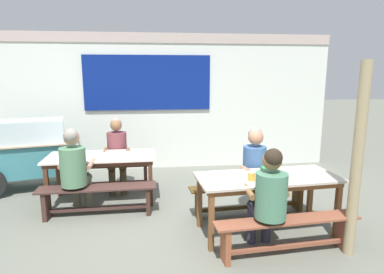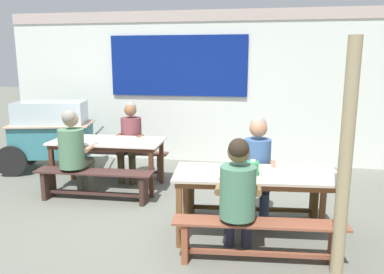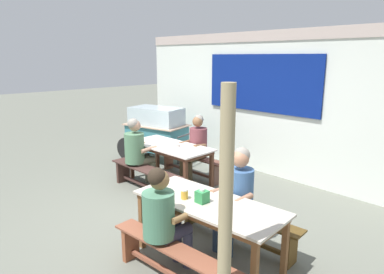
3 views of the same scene
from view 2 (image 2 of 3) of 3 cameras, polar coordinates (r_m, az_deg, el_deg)
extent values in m
plane|color=#64675B|center=(4.92, -5.58, -11.65)|extent=(40.00, 40.00, 0.00)
cube|color=silver|center=(7.24, 0.16, 6.55)|extent=(7.16, 0.12, 2.60)
cube|color=navy|center=(7.18, -2.13, 10.58)|extent=(2.57, 0.03, 1.11)
cube|color=#BAA79E|center=(7.27, 0.19, 17.62)|extent=(7.16, 0.20, 0.20)
cube|color=silver|center=(5.86, -12.49, -0.60)|extent=(1.68, 0.81, 0.03)
cube|color=#4E2E1E|center=(5.87, -12.47, -1.02)|extent=(1.59, 0.75, 0.06)
cube|color=#4E2E1E|center=(6.03, -4.57, -3.92)|extent=(0.06, 0.06, 0.65)
cube|color=#4E2E1E|center=(5.44, -6.10, -5.69)|extent=(0.06, 0.06, 0.65)
cube|color=#4E2E1E|center=(6.53, -17.48, -3.23)|extent=(0.06, 0.06, 0.65)
cube|color=#4E2E1E|center=(5.98, -20.14, -4.75)|extent=(0.06, 0.06, 0.65)
cube|color=beige|center=(4.16, 9.57, -5.46)|extent=(1.81, 0.87, 0.03)
cube|color=brown|center=(4.18, 9.55, -6.04)|extent=(1.72, 0.81, 0.06)
cube|color=brown|center=(4.70, 18.98, -9.09)|extent=(0.06, 0.06, 0.65)
cube|color=brown|center=(4.16, 20.94, -12.00)|extent=(0.06, 0.06, 0.65)
cube|color=brown|center=(4.59, -0.96, -8.93)|extent=(0.06, 0.06, 0.65)
cube|color=brown|center=(4.03, -1.93, -11.94)|extent=(0.06, 0.06, 0.65)
cube|color=brown|center=(6.44, -10.60, -2.27)|extent=(1.58, 0.29, 0.02)
cube|color=brown|center=(6.31, -4.76, -4.41)|extent=(0.07, 0.21, 0.40)
cube|color=brown|center=(6.74, -15.93, -3.79)|extent=(0.07, 0.21, 0.40)
cube|color=brown|center=(6.52, -10.50, -4.96)|extent=(1.30, 0.08, 0.04)
cube|color=#422A25|center=(5.43, -14.44, -5.05)|extent=(1.65, 0.36, 0.02)
cube|color=#3C261E|center=(5.27, -7.21, -7.72)|extent=(0.07, 0.26, 0.40)
cube|color=#412A23|center=(5.80, -20.78, -6.60)|extent=(0.07, 0.26, 0.40)
cube|color=#422A25|center=(5.53, -14.28, -8.18)|extent=(1.36, 0.08, 0.04)
cube|color=#4F3916|center=(4.79, 8.97, -7.06)|extent=(1.76, 0.41, 0.02)
cube|color=#533917|center=(4.97, 17.71, -9.41)|extent=(0.08, 0.22, 0.41)
cube|color=#483619|center=(4.87, -0.12, -9.26)|extent=(0.08, 0.22, 0.41)
cube|color=#4F3916|center=(4.90, 8.85, -10.56)|extent=(1.47, 0.17, 0.04)
cube|color=brown|center=(3.75, 10.02, -12.53)|extent=(1.66, 0.38, 0.02)
cube|color=brown|center=(3.96, 20.47, -15.16)|extent=(0.08, 0.21, 0.40)
cube|color=brown|center=(3.85, -0.99, -15.22)|extent=(0.08, 0.21, 0.40)
cube|color=brown|center=(3.89, 9.85, -16.78)|extent=(1.37, 0.16, 0.04)
cube|color=teal|center=(7.14, -20.10, -0.43)|extent=(1.42, 0.99, 0.55)
cube|color=silver|center=(7.06, -20.37, 3.35)|extent=(1.28, 0.89, 0.40)
cube|color=tan|center=(7.09, -20.26, 1.84)|extent=(1.51, 1.08, 0.02)
cylinder|color=black|center=(7.73, -23.41, -1.89)|extent=(0.52, 0.17, 0.52)
cylinder|color=black|center=(7.04, -25.45, -3.32)|extent=(0.52, 0.17, 0.52)
cylinder|color=#333333|center=(7.09, -15.33, -3.59)|extent=(0.05, 0.05, 0.26)
cylinder|color=#3F3F3F|center=(6.92, -13.64, 0.98)|extent=(0.20, 0.69, 0.04)
cylinder|color=#473C27|center=(6.13, -10.52, -4.94)|extent=(0.11, 0.11, 0.43)
cylinder|color=#473C27|center=(6.08, -8.88, -5.01)|extent=(0.11, 0.11, 0.43)
cylinder|color=#473C27|center=(6.22, -10.17, -2.15)|extent=(0.16, 0.40, 0.13)
cylinder|color=#473C27|center=(6.18, -8.56, -2.20)|extent=(0.16, 0.40, 0.13)
cylinder|color=brown|center=(6.31, -9.05, 0.46)|extent=(0.33, 0.33, 0.53)
sphere|color=brown|center=(6.23, -9.21, 4.01)|extent=(0.20, 0.20, 0.20)
sphere|color=gray|center=(6.25, -9.15, 4.36)|extent=(0.18, 0.18, 0.18)
cylinder|color=brown|center=(6.19, -11.13, 0.05)|extent=(0.10, 0.31, 0.07)
cylinder|color=brown|center=(6.10, -7.76, -0.01)|extent=(0.10, 0.31, 0.11)
cylinder|color=#323349|center=(4.12, 8.17, -13.27)|extent=(0.11, 0.11, 0.43)
cylinder|color=#323349|center=(4.12, 5.60, -13.16)|extent=(0.11, 0.11, 0.43)
cylinder|color=#323349|center=(3.86, 8.22, -10.74)|extent=(0.14, 0.37, 0.13)
cylinder|color=#323349|center=(3.87, 5.51, -10.63)|extent=(0.14, 0.37, 0.13)
cylinder|color=#497D5F|center=(3.62, 6.83, -8.17)|extent=(0.34, 0.34, 0.50)
sphere|color=brown|center=(3.53, 7.00, -2.20)|extent=(0.21, 0.21, 0.21)
sphere|color=#2D2319|center=(3.50, 6.99, -1.74)|extent=(0.19, 0.19, 0.19)
cylinder|color=brown|center=(3.80, 9.82, -7.58)|extent=(0.07, 0.30, 0.07)
cylinder|color=brown|center=(3.81, 4.10, -7.36)|extent=(0.07, 0.31, 0.10)
cylinder|color=#64664F|center=(5.82, -14.83, -6.01)|extent=(0.11, 0.11, 0.43)
cylinder|color=#64664F|center=(5.91, -16.35, -5.83)|extent=(0.11, 0.11, 0.43)
cylinder|color=#64664F|center=(5.62, -15.77, -3.90)|extent=(0.16, 0.36, 0.13)
cylinder|color=#64664F|center=(5.71, -17.32, -3.74)|extent=(0.16, 0.36, 0.13)
cylinder|color=#517C5A|center=(5.48, -17.56, -1.63)|extent=(0.35, 0.35, 0.53)
sphere|color=#A87D62|center=(5.42, -17.71, 2.56)|extent=(0.21, 0.21, 0.21)
sphere|color=gray|center=(5.39, -17.90, 2.90)|extent=(0.19, 0.19, 0.19)
cylinder|color=#A87D62|center=(5.53, -14.86, -1.49)|extent=(0.10, 0.31, 0.10)
cylinder|color=#A87D62|center=(5.73, -18.24, -1.24)|extent=(0.10, 0.31, 0.08)
cylinder|color=#27384F|center=(4.56, 8.40, -10.71)|extent=(0.11, 0.11, 0.43)
cylinder|color=#27384F|center=(4.57, 10.70, -10.78)|extent=(0.11, 0.11, 0.43)
cylinder|color=#27384F|center=(4.62, 8.51, -6.94)|extent=(0.14, 0.36, 0.13)
cylinder|color=#27384F|center=(4.63, 10.76, -7.00)|extent=(0.14, 0.36, 0.13)
cylinder|color=#3A5E92|center=(4.70, 9.72, -3.45)|extent=(0.32, 0.32, 0.52)
sphere|color=#AF7859|center=(4.60, 9.89, 1.28)|extent=(0.21, 0.21, 0.21)
sphere|color=gray|center=(4.62, 9.90, 1.80)|extent=(0.20, 0.20, 0.20)
cylinder|color=#AF7859|center=(4.53, 7.45, -4.14)|extent=(0.08, 0.31, 0.10)
cylinder|color=#AF7859|center=(4.54, 12.03, -4.27)|extent=(0.08, 0.30, 0.07)
cube|color=#2E8748|center=(4.08, 9.06, -4.61)|extent=(0.12, 0.12, 0.13)
cube|color=white|center=(4.06, 9.10, -3.53)|extent=(0.05, 0.04, 0.02)
cylinder|color=gold|center=(4.02, 6.05, -5.05)|extent=(0.08, 0.08, 0.10)
cylinder|color=white|center=(4.01, 6.07, -4.27)|extent=(0.08, 0.08, 0.02)
cylinder|color=silver|center=(5.80, -11.17, -0.24)|extent=(0.17, 0.17, 0.05)
cylinder|color=tan|center=(3.57, 21.93, -3.39)|extent=(0.12, 0.12, 2.13)
camera|label=1|loc=(1.41, -69.44, 6.21)|focal=30.25mm
camera|label=3|loc=(2.83, 71.70, 11.56)|focal=31.93mm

